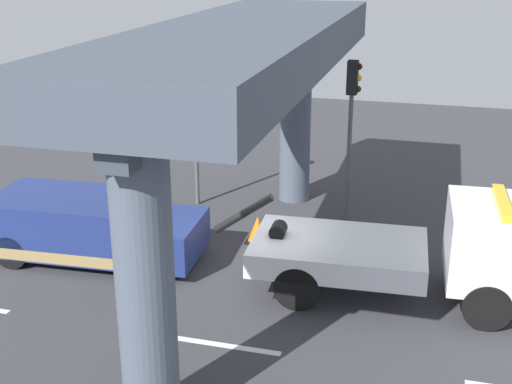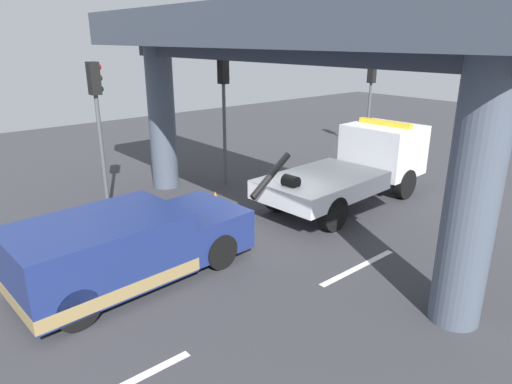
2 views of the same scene
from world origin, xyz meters
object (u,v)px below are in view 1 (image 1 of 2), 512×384
traffic_light_near (195,98)px  traffic_cone_orange (258,229)px  traffic_light_far (352,106)px  towed_van_green (87,228)px  tow_truck_white (428,248)px

traffic_light_near → traffic_cone_orange: size_ratio=6.35×
traffic_light_far → towed_van_green: bearing=-144.5°
towed_van_green → traffic_light_far: traffic_light_far is taller
tow_truck_white → traffic_cone_orange: bearing=155.7°
tow_truck_white → traffic_light_far: (-2.33, 4.16, 2.08)m
tow_truck_white → traffic_cone_orange: 4.88m
traffic_light_far → traffic_cone_orange: 4.20m
towed_van_green → traffic_light_near: bearing=71.7°
towed_van_green → traffic_light_near: (1.39, 4.20, 2.48)m
tow_truck_white → traffic_light_far: traffic_light_far is taller
tow_truck_white → traffic_cone_orange: size_ratio=10.35×
traffic_light_near → traffic_cone_orange: traffic_light_near is taller
tow_truck_white → traffic_cone_orange: tow_truck_white is taller
towed_van_green → traffic_light_far: size_ratio=1.17×
tow_truck_white → towed_van_green: size_ratio=1.38×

